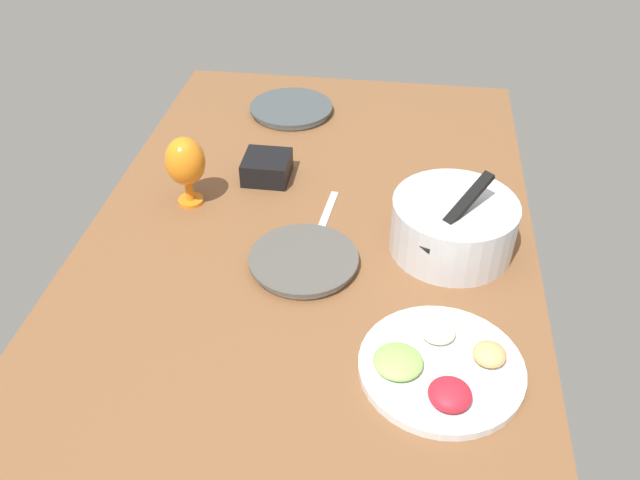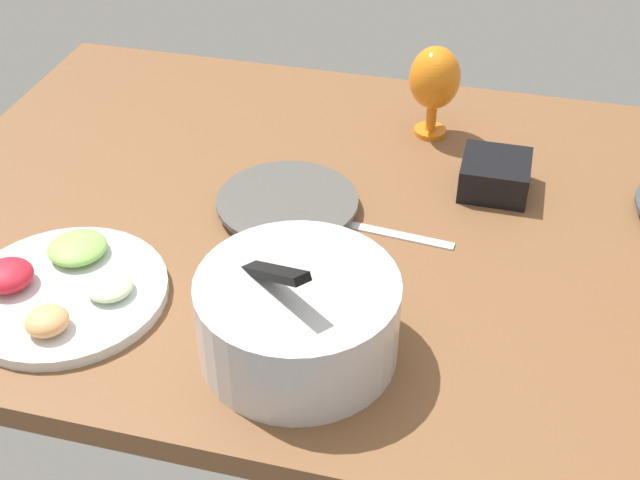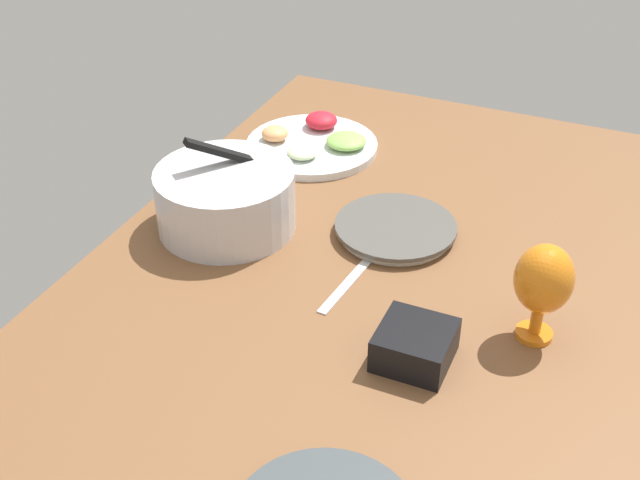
# 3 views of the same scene
# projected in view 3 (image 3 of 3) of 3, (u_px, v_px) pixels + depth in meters

# --- Properties ---
(ground_plane) EXTENTS (1.60, 1.04, 0.04)m
(ground_plane) POSITION_uv_depth(u_px,v_px,m) (370.00, 285.00, 1.54)
(ground_plane) COLOR brown
(dinner_plate_right) EXTENTS (0.24, 0.24, 0.02)m
(dinner_plate_right) POSITION_uv_depth(u_px,v_px,m) (395.00, 229.00, 1.64)
(dinner_plate_right) COLOR silver
(dinner_plate_right) RESTS_ON ground_plane
(mixing_bowl) EXTENTS (0.28, 0.28, 0.19)m
(mixing_bowl) POSITION_uv_depth(u_px,v_px,m) (226.00, 197.00, 1.64)
(mixing_bowl) COLOR silver
(mixing_bowl) RESTS_ON ground_plane
(fruit_platter) EXTENTS (0.31, 0.31, 0.05)m
(fruit_platter) POSITION_uv_depth(u_px,v_px,m) (313.00, 143.00, 1.94)
(fruit_platter) COLOR silver
(fruit_platter) RESTS_ON ground_plane
(hurricane_glass_orange) EXTENTS (0.10, 0.10, 0.18)m
(hurricane_glass_orange) POSITION_uv_depth(u_px,v_px,m) (544.00, 281.00, 1.33)
(hurricane_glass_orange) COLOR orange
(hurricane_glass_orange) RESTS_ON ground_plane
(square_bowl_black) EXTENTS (0.12, 0.12, 0.06)m
(square_bowl_black) POSITION_uv_depth(u_px,v_px,m) (415.00, 343.00, 1.33)
(square_bowl_black) COLOR black
(square_bowl_black) RESTS_ON ground_plane
(fork_by_right_plate) EXTENTS (0.18, 0.03, 0.01)m
(fork_by_right_plate) POSITION_uv_depth(u_px,v_px,m) (345.00, 285.00, 1.51)
(fork_by_right_plate) COLOR silver
(fork_by_right_plate) RESTS_ON ground_plane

